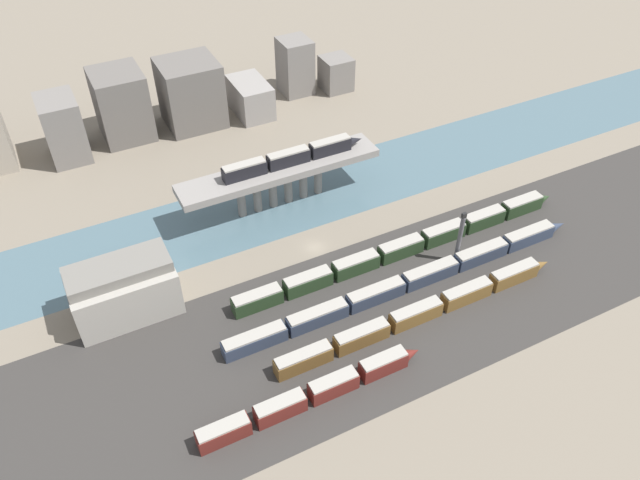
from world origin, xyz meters
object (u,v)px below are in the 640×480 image
object	(u,v)px
train_yard_near	(313,394)
warehouse_building	(123,289)
train_yard_mid	(421,312)
signal_tower	(460,238)
train_yard_outer	(406,247)
train_on_bridge	(293,157)
train_yard_far	(410,281)

from	to	relation	value
train_yard_near	warehouse_building	size ratio (longest dim) A/B	2.16
train_yard_mid	signal_tower	distance (m)	20.36
train_yard_mid	train_yard_outer	distance (m)	19.76
train_on_bridge	train_yard_outer	size ratio (longest dim) A/B	0.44
signal_tower	train_yard_far	bearing A→B (deg)	-170.78
train_yard_mid	signal_tower	bearing A→B (deg)	32.97
train_on_bridge	signal_tower	bearing A→B (deg)	-58.77
train_yard_mid	train_on_bridge	bearing A→B (deg)	97.01
train_yard_near	signal_tower	bearing A→B (deg)	22.30
train_on_bridge	train_yard_near	size ratio (longest dim) A/B	0.83
train_yard_mid	train_yard_outer	size ratio (longest dim) A/B	0.78
train_yard_outer	warehouse_building	size ratio (longest dim) A/B	4.11
train_yard_mid	warehouse_building	distance (m)	60.15
warehouse_building	signal_tower	bearing A→B (deg)	-15.08
train_on_bridge	train_yard_far	size ratio (longest dim) A/B	0.43
train_yard_mid	signal_tower	world-z (taller)	signal_tower
train_yard_near	signal_tower	distance (m)	48.74
train_yard_mid	train_yard_far	distance (m)	9.00
train_yard_far	signal_tower	xyz separation A→B (m)	(13.73, 2.23, 4.97)
train_on_bridge	train_yard_outer	bearing A→B (deg)	-65.04
train_yard_mid	signal_tower	xyz separation A→B (m)	(16.59, 10.76, 4.84)
train_on_bridge	warehouse_building	bearing A→B (deg)	-158.30
train_yard_outer	signal_tower	distance (m)	12.31
train_on_bridge	warehouse_building	size ratio (longest dim) A/B	1.79
train_on_bridge	signal_tower	size ratio (longest dim) A/B	2.66
train_yard_near	train_yard_outer	distance (m)	44.45
warehouse_building	signal_tower	size ratio (longest dim) A/B	1.49
train_yard_near	train_yard_far	size ratio (longest dim) A/B	0.52
train_yard_far	warehouse_building	size ratio (longest dim) A/B	4.18
train_yard_near	train_yard_mid	world-z (taller)	train_yard_near
train_yard_far	warehouse_building	xyz separation A→B (m)	(-55.21, 20.80, 4.30)
train_on_bridge	train_yard_outer	distance (m)	34.53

